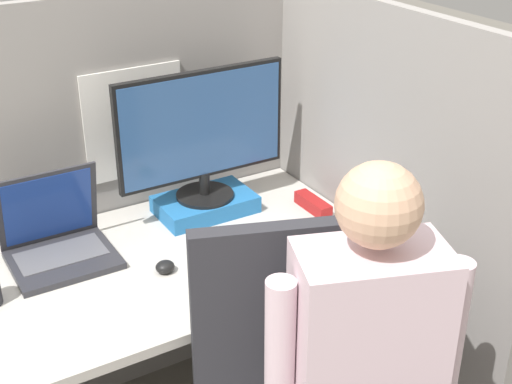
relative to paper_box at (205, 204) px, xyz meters
name	(u,v)px	position (x,y,z in m)	size (l,w,h in m)	color
cubicle_panel_back	(102,213)	(-0.30, 0.20, -0.04)	(1.93, 0.05, 1.48)	gray
cubicle_panel_right	(357,218)	(0.44, -0.28, -0.05)	(0.04, 1.40, 1.48)	gray
desk	(151,315)	(-0.30, -0.20, -0.22)	(1.43, 0.75, 0.76)	beige
paper_box	(205,204)	(0.00, 0.00, 0.00)	(0.32, 0.20, 0.06)	#236BAD
monitor	(202,131)	(0.00, 0.00, 0.27)	(0.59, 0.19, 0.44)	black
laptop	(59,243)	(-0.52, -0.04, 0.02)	(0.30, 0.26, 0.27)	#2D2D33
mouse	(165,267)	(-0.28, -0.28, -0.01)	(0.06, 0.05, 0.04)	black
stapler	(313,204)	(0.32, -0.18, -0.01)	(0.05, 0.16, 0.04)	#A31919
carrot_toy	(257,274)	(-0.07, -0.45, 0.00)	(0.05, 0.15, 0.05)	orange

